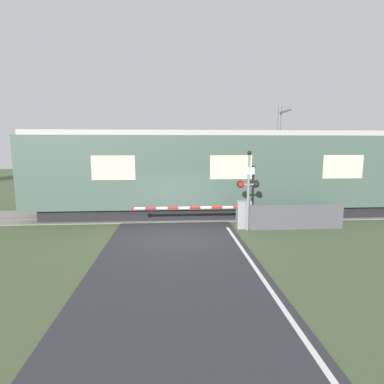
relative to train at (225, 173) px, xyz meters
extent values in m
plane|color=#475638|center=(-2.63, -3.59, -2.21)|extent=(80.00, 80.00, 0.00)
cube|color=gray|center=(-2.63, 0.00, -2.19)|extent=(36.00, 3.20, 0.03)
cube|color=#595451|center=(-2.63, -0.72, -2.13)|extent=(36.00, 0.08, 0.10)
cube|color=#595451|center=(-2.63, 0.72, -2.13)|extent=(36.00, 0.08, 0.10)
cube|color=black|center=(0.00, 0.00, -1.91)|extent=(18.12, 2.54, 0.60)
cube|color=#42564C|center=(0.00, 0.00, 0.13)|extent=(19.69, 2.98, 3.48)
cube|color=#ADA89E|center=(0.00, 0.00, 1.99)|extent=(19.30, 2.74, 0.24)
cube|color=beige|center=(5.42, -1.50, 0.39)|extent=(1.97, 0.02, 1.11)
cube|color=beige|center=(0.00, -1.50, 0.39)|extent=(1.97, 0.02, 1.11)
cube|color=beige|center=(-5.42, -1.50, 0.39)|extent=(1.97, 0.02, 1.11)
cube|color=gray|center=(0.36, -2.68, -1.60)|extent=(0.60, 0.44, 1.22)
cylinder|color=gray|center=(0.36, -2.68, -1.27)|extent=(0.16, 0.16, 0.18)
cylinder|color=red|center=(0.12, -2.68, -1.27)|extent=(0.47, 0.11, 0.11)
cylinder|color=white|center=(-0.35, -2.68, -1.27)|extent=(0.47, 0.11, 0.11)
cylinder|color=red|center=(-0.83, -2.68, -1.27)|extent=(0.47, 0.11, 0.11)
cylinder|color=white|center=(-1.30, -2.68, -1.27)|extent=(0.47, 0.11, 0.11)
cylinder|color=red|center=(-1.78, -2.68, -1.27)|extent=(0.47, 0.11, 0.11)
cylinder|color=white|center=(-2.25, -2.68, -1.27)|extent=(0.47, 0.11, 0.11)
cylinder|color=red|center=(-2.73, -2.68, -1.27)|extent=(0.47, 0.11, 0.11)
cylinder|color=white|center=(-3.20, -2.68, -1.27)|extent=(0.47, 0.11, 0.11)
cylinder|color=red|center=(-3.68, -2.68, -1.27)|extent=(0.47, 0.11, 0.11)
cylinder|color=white|center=(-4.15, -2.68, -1.27)|extent=(0.47, 0.11, 0.11)
cylinder|color=red|center=(-4.39, -2.68, -1.27)|extent=(0.20, 0.02, 0.20)
cylinder|color=gray|center=(0.45, -3.05, -0.61)|extent=(0.11, 0.11, 3.19)
cube|color=gray|center=(0.45, -3.05, -0.22)|extent=(0.77, 0.07, 0.07)
sphere|color=red|center=(0.12, -3.10, -0.22)|extent=(0.24, 0.24, 0.24)
sphere|color=black|center=(0.77, -3.10, -0.22)|extent=(0.24, 0.24, 0.24)
cylinder|color=black|center=(0.12, -2.99, -0.22)|extent=(0.30, 0.06, 0.30)
cylinder|color=black|center=(0.77, -2.99, -0.22)|extent=(0.30, 0.06, 0.30)
cube|color=white|center=(0.45, -3.09, 0.35)|extent=(0.46, 0.02, 0.30)
sphere|color=black|center=(0.45, -3.05, 1.09)|extent=(0.18, 0.18, 0.18)
cylinder|color=slate|center=(3.57, 2.27, 0.75)|extent=(0.20, 0.20, 5.91)
cube|color=slate|center=(3.57, 1.37, 3.31)|extent=(0.10, 1.80, 0.08)
cube|color=#4C4C51|center=(2.60, -3.06, -1.66)|extent=(4.09, 0.06, 1.10)
camera|label=1|loc=(-2.73, -15.31, 1.30)|focal=28.00mm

